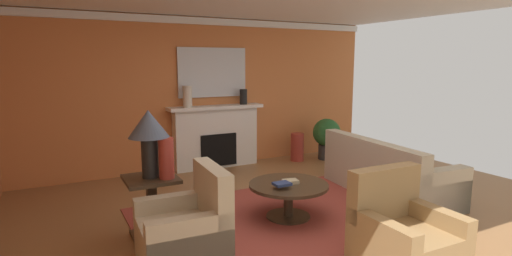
{
  "coord_description": "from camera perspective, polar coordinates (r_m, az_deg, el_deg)",
  "views": [
    {
      "loc": [
        -2.59,
        -4.12,
        1.95
      ],
      "look_at": [
        0.11,
        1.0,
        1.0
      ],
      "focal_mm": 28.01,
      "sensor_mm": 36.0,
      "label": 1
    }
  ],
  "objects": [
    {
      "name": "mantel_mirror",
      "position": [
        7.49,
        -6.22,
        7.9
      ],
      "size": [
        1.33,
        0.04,
        0.91
      ],
      "primitive_type": "cube",
      "color": "silver"
    },
    {
      "name": "ground_plane",
      "position": [
        5.25,
        4.12,
        -12.54
      ],
      "size": [
        8.55,
        8.55,
        0.0
      ],
      "primitive_type": "plane",
      "color": "olive"
    },
    {
      "name": "armchair_near_window",
      "position": [
        4.09,
        -9.95,
        -14.53
      ],
      "size": [
        0.84,
        0.84,
        0.95
      ],
      "color": "#C1B293",
      "rests_on": "ground_plane"
    },
    {
      "name": "vase_mantel_right",
      "position": [
        7.58,
        -1.81,
        4.48
      ],
      "size": [
        0.14,
        0.14,
        0.29
      ],
      "primitive_type": "cylinder",
      "color": "black",
      "rests_on": "fireplace"
    },
    {
      "name": "vase_on_side_table",
      "position": [
        4.46,
        -12.68,
        -4.23
      ],
      "size": [
        0.17,
        0.17,
        0.45
      ],
      "primitive_type": "cylinder",
      "color": "#9E3328",
      "rests_on": "side_table"
    },
    {
      "name": "armchair_facing_fireplace",
      "position": [
        4.11,
        20.32,
        -14.87
      ],
      "size": [
        0.82,
        0.82,
        0.95
      ],
      "color": "#9E7A4C",
      "rests_on": "ground_plane"
    },
    {
      "name": "table_lamp",
      "position": [
        4.48,
        -15.08,
        -0.35
      ],
      "size": [
        0.44,
        0.44,
        0.75
      ],
      "color": "black",
      "rests_on": "side_table"
    },
    {
      "name": "potted_plant",
      "position": [
        8.22,
        10.05,
        -1.04
      ],
      "size": [
        0.56,
        0.56,
        0.83
      ],
      "color": "#333333",
      "rests_on": "ground_plane"
    },
    {
      "name": "coffee_table",
      "position": [
        5.11,
        4.66,
        -9.14
      ],
      "size": [
        1.0,
        1.0,
        0.45
      ],
      "color": "#3D2D1E",
      "rests_on": "ground_plane"
    },
    {
      "name": "crown_moulding",
      "position": [
        7.47,
        -7.64,
        14.89
      ],
      "size": [
        7.17,
        0.08,
        0.12
      ],
      "primitive_type": "cube",
      "color": "white"
    },
    {
      "name": "wall_fireplace",
      "position": [
        7.53,
        -7.64,
        4.91
      ],
      "size": [
        7.17,
        0.12,
        2.77
      ],
      "primitive_type": "cube",
      "color": "#CC723D",
      "rests_on": "ground_plane"
    },
    {
      "name": "side_table",
      "position": [
        4.68,
        -14.64,
        -10.35
      ],
      "size": [
        0.56,
        0.56,
        0.7
      ],
      "color": "#3D2D1E",
      "rests_on": "ground_plane"
    },
    {
      "name": "fireplace",
      "position": [
        7.51,
        -5.72,
        -1.45
      ],
      "size": [
        1.8,
        0.35,
        1.17
      ],
      "color": "white",
      "rests_on": "ground_plane"
    },
    {
      "name": "vase_mantel_left",
      "position": [
        7.17,
        -9.76,
        4.43
      ],
      "size": [
        0.16,
        0.16,
        0.37
      ],
      "primitive_type": "cylinder",
      "color": "beige",
      "rests_on": "fireplace"
    },
    {
      "name": "book_art_folio",
      "position": [
        4.86,
        3.73,
        -7.97
      ],
      "size": [
        0.2,
        0.16,
        0.03
      ],
      "primitive_type": "cube",
      "rotation": [
        0.0,
        0.0,
        -0.01
      ],
      "color": "navy",
      "rests_on": "coffee_table"
    },
    {
      "name": "area_rug",
      "position": [
        5.23,
        4.61,
        -12.57
      ],
      "size": [
        3.7,
        2.55,
        0.01
      ],
      "primitive_type": "cube",
      "color": "#993D33",
      "rests_on": "ground_plane"
    },
    {
      "name": "book_red_cover",
      "position": [
        5.09,
        4.93,
        -7.62
      ],
      "size": [
        0.22,
        0.18,
        0.04
      ],
      "primitive_type": "cube",
      "rotation": [
        0.0,
        0.0,
        -0.2
      ],
      "color": "tan",
      "rests_on": "coffee_table"
    },
    {
      "name": "vase_tall_corner",
      "position": [
        8.05,
        5.9,
        -2.72
      ],
      "size": [
        0.26,
        0.26,
        0.56
      ],
      "primitive_type": "cylinder",
      "color": "#9E3328",
      "rests_on": "ground_plane"
    },
    {
      "name": "sofa",
      "position": [
        6.29,
        18.09,
        -6.39
      ],
      "size": [
        1.08,
        2.17,
        0.85
      ],
      "color": "#BCB299",
      "rests_on": "ground_plane"
    }
  ]
}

